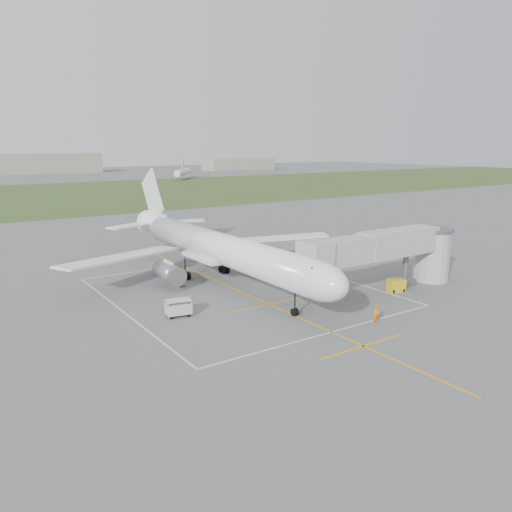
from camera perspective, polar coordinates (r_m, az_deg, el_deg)
ground at (r=62.61m, az=-3.86°, el=-3.18°), size 700.00×700.00×0.00m
grass_strip at (r=185.40m, az=-24.75°, el=6.15°), size 700.00×120.00×0.02m
apron_markings at (r=57.85m, az=-0.94°, el=-4.47°), size 28.20×60.00×0.01m
airliner at (r=62.20m, az=-4.27°, el=0.87°), size 38.93×46.75×13.52m
jet_bridge at (r=61.28m, az=15.50°, el=0.60°), size 23.40×5.00×7.20m
gpu_unit at (r=61.36m, az=15.73°, el=-3.26°), size 2.26×1.86×1.48m
baggage_cart at (r=51.18m, az=-8.86°, el=-5.88°), size 2.73×1.93×1.74m
ramp_worker_nose at (r=49.88m, az=13.58°, el=-6.52°), size 0.78×0.61×1.89m
ramp_worker_wing at (r=61.83m, az=-8.46°, el=-2.70°), size 1.02×0.99×1.66m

